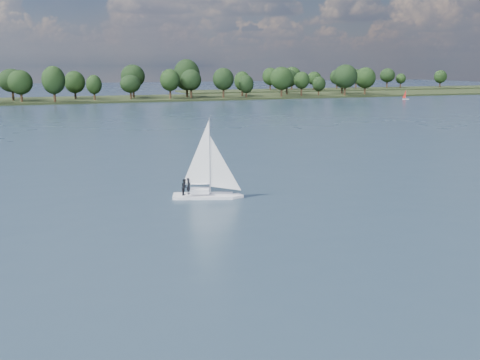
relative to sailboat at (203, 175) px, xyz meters
name	(u,v)px	position (x,y,z in m)	size (l,w,h in m)	color
ground	(141,131)	(4.59, 62.69, -2.52)	(700.00, 700.00, 0.00)	#233342
far_shore	(92,100)	(4.59, 174.69, -2.52)	(660.00, 40.00, 1.50)	black
far_shore_back	(362,90)	(164.59, 222.69, -2.52)	(220.00, 30.00, 1.40)	black
sailboat	(203,175)	(0.00, 0.00, 0.00)	(7.10, 4.00, 9.01)	white
dinghy_orange	(406,97)	(129.59, 135.69, -1.50)	(2.89, 1.88, 4.30)	silver
treeline	(57,81)	(-8.68, 171.47, 5.52)	(563.14, 73.80, 18.38)	black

